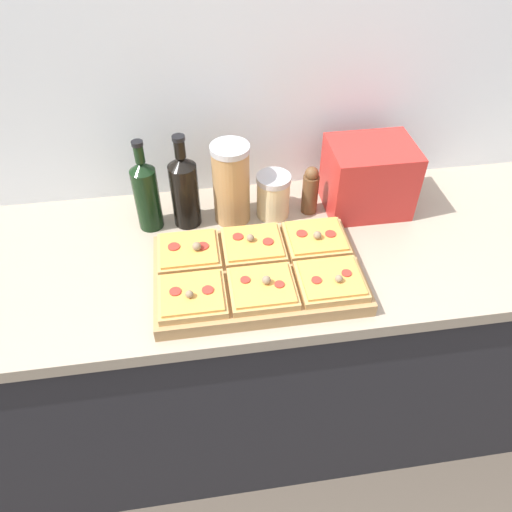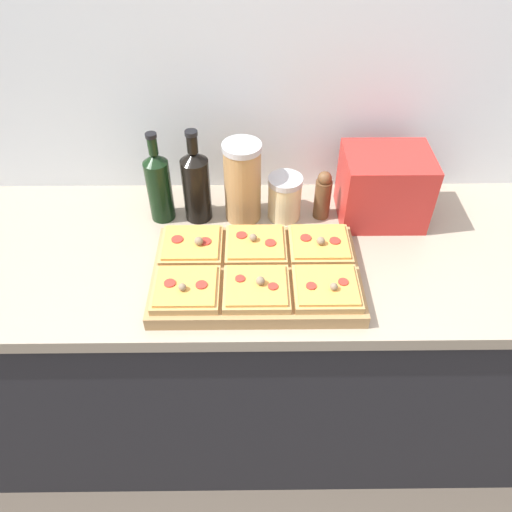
# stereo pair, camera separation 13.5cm
# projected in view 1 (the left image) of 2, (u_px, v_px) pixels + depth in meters

# --- Properties ---
(ground_plane) EXTENTS (12.00, 12.00, 0.00)m
(ground_plane) POSITION_uv_depth(u_px,v_px,m) (281.00, 487.00, 1.87)
(ground_plane) COLOR #4C4238
(wall_back) EXTENTS (6.00, 0.06, 2.50)m
(wall_back) POSITION_uv_depth(u_px,v_px,m) (254.00, 90.00, 1.50)
(wall_back) COLOR silver
(wall_back) RESTS_ON ground_plane
(kitchen_counter) EXTENTS (2.63, 0.67, 0.93)m
(kitchen_counter) POSITION_uv_depth(u_px,v_px,m) (269.00, 343.00, 1.78)
(kitchen_counter) COLOR #232328
(kitchen_counter) RESTS_ON ground_plane
(cutting_board) EXTENTS (0.56, 0.35, 0.04)m
(cutting_board) POSITION_uv_depth(u_px,v_px,m) (258.00, 274.00, 1.36)
(cutting_board) COLOR #A37A4C
(cutting_board) RESTS_ON kitchen_counter
(pizza_slice_back_left) EXTENTS (0.17, 0.16, 0.05)m
(pizza_slice_back_left) POSITION_uv_depth(u_px,v_px,m) (189.00, 251.00, 1.37)
(pizza_slice_back_left) COLOR tan
(pizza_slice_back_left) RESTS_ON cutting_board
(pizza_slice_back_center) EXTENTS (0.17, 0.16, 0.05)m
(pizza_slice_back_center) POSITION_uv_depth(u_px,v_px,m) (253.00, 245.00, 1.39)
(pizza_slice_back_center) COLOR tan
(pizza_slice_back_center) RESTS_ON cutting_board
(pizza_slice_back_right) EXTENTS (0.17, 0.16, 0.05)m
(pizza_slice_back_right) POSITION_uv_depth(u_px,v_px,m) (316.00, 239.00, 1.41)
(pizza_slice_back_right) COLOR tan
(pizza_slice_back_right) RESTS_ON cutting_board
(pizza_slice_front_left) EXTENTS (0.17, 0.16, 0.05)m
(pizza_slice_front_left) POSITION_uv_depth(u_px,v_px,m) (192.00, 295.00, 1.25)
(pizza_slice_front_left) COLOR tan
(pizza_slice_front_left) RESTS_ON cutting_board
(pizza_slice_front_center) EXTENTS (0.17, 0.16, 0.05)m
(pizza_slice_front_center) POSITION_uv_depth(u_px,v_px,m) (263.00, 288.00, 1.27)
(pizza_slice_front_center) COLOR tan
(pizza_slice_front_center) RESTS_ON cutting_board
(pizza_slice_front_right) EXTENTS (0.17, 0.16, 0.05)m
(pizza_slice_front_right) POSITION_uv_depth(u_px,v_px,m) (331.00, 280.00, 1.29)
(pizza_slice_front_right) COLOR tan
(pizza_slice_front_right) RESTS_ON cutting_board
(olive_oil_bottle) EXTENTS (0.07, 0.07, 0.29)m
(olive_oil_bottle) POSITION_uv_depth(u_px,v_px,m) (146.00, 193.00, 1.46)
(olive_oil_bottle) COLOR black
(olive_oil_bottle) RESTS_ON kitchen_counter
(wine_bottle) EXTENTS (0.08, 0.08, 0.30)m
(wine_bottle) POSITION_uv_depth(u_px,v_px,m) (184.00, 189.00, 1.47)
(wine_bottle) COLOR black
(wine_bottle) RESTS_ON kitchen_counter
(grain_jar_tall) EXTENTS (0.11, 0.11, 0.26)m
(grain_jar_tall) POSITION_uv_depth(u_px,v_px,m) (231.00, 184.00, 1.48)
(grain_jar_tall) COLOR #AD7F4C
(grain_jar_tall) RESTS_ON kitchen_counter
(grain_jar_short) EXTENTS (0.11, 0.11, 0.14)m
(grain_jar_short) POSITION_uv_depth(u_px,v_px,m) (273.00, 195.00, 1.53)
(grain_jar_short) COLOR beige
(grain_jar_short) RESTS_ON kitchen_counter
(pepper_mill) EXTENTS (0.05, 0.05, 0.16)m
(pepper_mill) POSITION_uv_depth(u_px,v_px,m) (310.00, 190.00, 1.54)
(pepper_mill) COLOR brown
(pepper_mill) RESTS_ON kitchen_counter
(toaster_oven) EXTENTS (0.28, 0.20, 0.22)m
(toaster_oven) POSITION_uv_depth(u_px,v_px,m) (368.00, 177.00, 1.54)
(toaster_oven) COLOR red
(toaster_oven) RESTS_ON kitchen_counter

